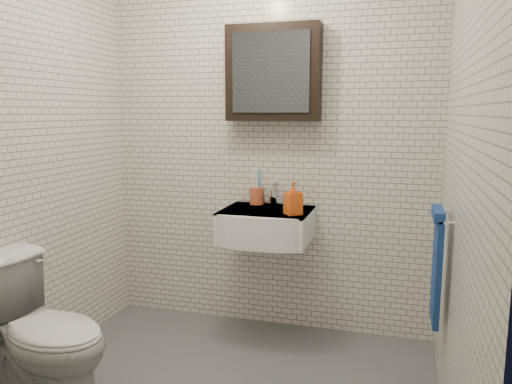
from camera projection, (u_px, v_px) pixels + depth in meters
The scene contains 8 objects.
room_shell at pixel (214, 110), 2.32m from camera, with size 2.22×2.02×2.51m.
washbasin at pixel (265, 226), 3.11m from camera, with size 0.55×0.50×0.20m.
faucet at pixel (273, 195), 3.27m from camera, with size 0.06×0.20×0.15m.
mirror_cabinet at pixel (273, 73), 3.15m from camera, with size 0.60×0.15×0.60m.
towel_rail at pixel (437, 261), 2.48m from camera, with size 0.09×0.30×0.58m.
toothbrush_cup at pixel (257, 195), 3.32m from camera, with size 0.11×0.11×0.25m.
soap_bottle at pixel (293, 198), 2.98m from camera, with size 0.09×0.09×0.20m, color orange.
toilet at pixel (42, 335), 2.43m from camera, with size 0.43×0.75×0.77m, color silver.
Camera 1 is at (0.84, -2.20, 1.46)m, focal length 35.00 mm.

